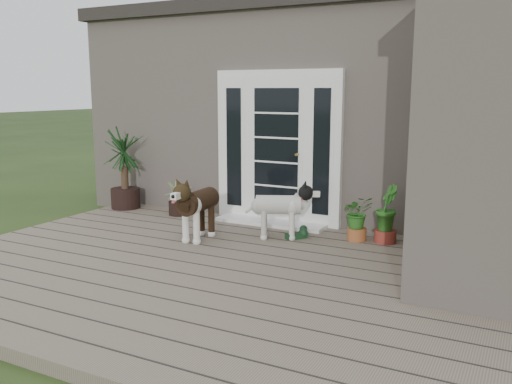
% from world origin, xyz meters
% --- Properties ---
extents(deck, '(6.20, 4.60, 0.12)m').
position_xyz_m(deck, '(0.00, 0.40, 0.06)').
color(deck, '#6B5B4C').
rests_on(deck, ground).
extents(house_main, '(7.40, 4.00, 3.10)m').
position_xyz_m(house_main, '(0.00, 4.65, 1.55)').
color(house_main, '#665E54').
rests_on(house_main, ground).
extents(roof_main, '(7.60, 4.20, 0.20)m').
position_xyz_m(roof_main, '(0.00, 4.65, 3.20)').
color(roof_main, '#2D2826').
rests_on(roof_main, house_main).
extents(door_unit, '(1.90, 0.14, 2.15)m').
position_xyz_m(door_unit, '(-0.20, 2.60, 1.19)').
color(door_unit, white).
rests_on(door_unit, deck).
extents(door_step, '(1.60, 0.40, 0.05)m').
position_xyz_m(door_step, '(-0.20, 2.40, 0.14)').
color(door_step, white).
rests_on(door_step, deck).
extents(brindle_dog, '(0.43, 0.89, 0.72)m').
position_xyz_m(brindle_dog, '(-0.66, 1.25, 0.48)').
color(brindle_dog, '#301E11').
rests_on(brindle_dog, deck).
extents(white_dog, '(0.84, 0.61, 0.64)m').
position_xyz_m(white_dog, '(0.21, 1.76, 0.44)').
color(white_dog, white).
rests_on(white_dog, deck).
extents(spider_plant, '(0.69, 0.69, 0.56)m').
position_xyz_m(spider_plant, '(-1.70, 2.29, 0.40)').
color(spider_plant, '#A4B770').
rests_on(spider_plant, deck).
extents(yucca, '(0.99, 0.99, 1.26)m').
position_xyz_m(yucca, '(-2.75, 2.30, 0.75)').
color(yucca, black).
rests_on(yucca, deck).
extents(herb_a, '(0.52, 0.52, 0.48)m').
position_xyz_m(herb_a, '(1.14, 2.14, 0.36)').
color(herb_a, '#164F19').
rests_on(herb_a, deck).
extents(herb_b, '(0.38, 0.38, 0.52)m').
position_xyz_m(herb_b, '(1.48, 2.21, 0.38)').
color(herb_b, '#254F16').
rests_on(herb_b, deck).
extents(herb_c, '(0.52, 0.52, 0.63)m').
position_xyz_m(herb_c, '(1.89, 2.40, 0.43)').
color(herb_c, '#185418').
rests_on(herb_c, deck).
extents(sapling, '(0.68, 0.68, 1.91)m').
position_xyz_m(sapling, '(2.26, 1.45, 1.07)').
color(sapling, '#1F5C1A').
rests_on(sapling, deck).
extents(clog_left, '(0.21, 0.29, 0.08)m').
position_xyz_m(clog_left, '(0.41, 2.12, 0.16)').
color(clog_left, black).
rests_on(clog_left, deck).
extents(clog_right, '(0.32, 0.34, 0.10)m').
position_xyz_m(clog_right, '(0.42, 1.86, 0.17)').
color(clog_right, '#16391D').
rests_on(clog_right, deck).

